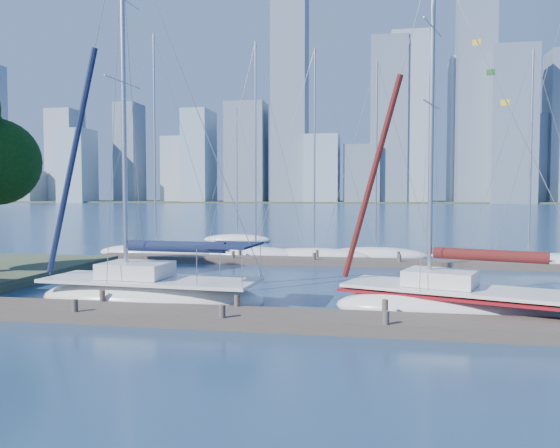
# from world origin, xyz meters

# --- Properties ---
(ground) EXTENTS (700.00, 700.00, 0.00)m
(ground) POSITION_xyz_m (0.00, 0.00, 0.00)
(ground) COLOR navy
(ground) RESTS_ON ground
(near_dock) EXTENTS (26.00, 2.00, 0.40)m
(near_dock) POSITION_xyz_m (0.00, 0.00, 0.20)
(near_dock) COLOR #433A31
(near_dock) RESTS_ON ground
(far_dock) EXTENTS (30.00, 1.80, 0.36)m
(far_dock) POSITION_xyz_m (2.00, 16.00, 0.18)
(far_dock) COLOR #433A31
(far_dock) RESTS_ON ground
(far_shore) EXTENTS (800.00, 100.00, 1.50)m
(far_shore) POSITION_xyz_m (0.00, 320.00, 0.00)
(far_shore) COLOR #38472D
(far_shore) RESTS_ON ground
(sailboat_navy) EXTENTS (9.04, 3.47, 15.21)m
(sailboat_navy) POSITION_xyz_m (-3.77, 2.33, 1.18)
(sailboat_navy) COLOR silver
(sailboat_navy) RESTS_ON ground
(sailboat_maroon) EXTENTS (8.89, 5.36, 13.24)m
(sailboat_maroon) POSITION_xyz_m (7.49, 2.58, 1.02)
(sailboat_maroon) COLOR silver
(sailboat_maroon) RESTS_ON ground
(bg_boat_0) EXTENTS (8.67, 4.20, 15.62)m
(bg_boat_0) POSITION_xyz_m (-10.48, 18.59, 0.30)
(bg_boat_0) COLOR silver
(bg_boat_0) RESTS_ON ground
(bg_boat_1) EXTENTS (6.62, 2.53, 14.64)m
(bg_boat_1) POSITION_xyz_m (-3.28, 18.29, 0.30)
(bg_boat_1) COLOR silver
(bg_boat_1) RESTS_ON ground
(bg_boat_2) EXTENTS (7.75, 2.67, 14.08)m
(bg_boat_2) POSITION_xyz_m (0.62, 18.50, 0.27)
(bg_boat_2) COLOR silver
(bg_boat_2) RESTS_ON ground
(bg_boat_3) EXTENTS (7.09, 2.98, 13.26)m
(bg_boat_3) POSITION_xyz_m (4.59, 19.34, 0.28)
(bg_boat_3) COLOR silver
(bg_boat_3) RESTS_ON ground
(bg_boat_4) EXTENTS (7.07, 4.15, 13.04)m
(bg_boat_4) POSITION_xyz_m (13.55, 17.17, 0.28)
(bg_boat_4) COLOR silver
(bg_boat_4) RESTS_ON ground
(bg_boat_6) EXTENTS (6.32, 2.47, 12.33)m
(bg_boat_6) POSITION_xyz_m (-7.79, 30.56, 0.26)
(bg_boat_6) COLOR silver
(bg_boat_6) RESTS_ON ground
(skyline) EXTENTS (502.17, 51.31, 121.50)m
(skyline) POSITION_xyz_m (21.85, 290.25, 37.58)
(skyline) COLOR #849BAB
(skyline) RESTS_ON ground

